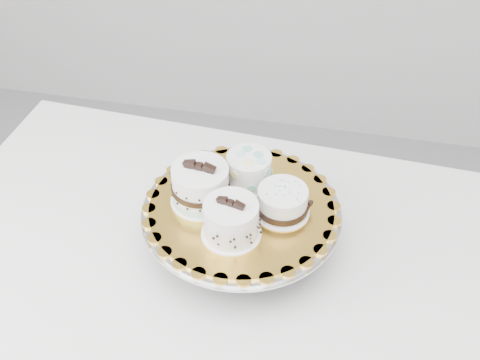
% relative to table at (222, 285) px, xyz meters
% --- Properties ---
extents(table, '(1.34, 0.94, 0.75)m').
position_rel_table_xyz_m(table, '(0.00, 0.00, 0.00)').
color(table, white).
rests_on(table, floor).
extents(cake_stand, '(0.40, 0.40, 0.11)m').
position_rel_table_xyz_m(cake_stand, '(0.03, 0.06, 0.14)').
color(cake_stand, gray).
rests_on(cake_stand, table).
extents(cake_board, '(0.41, 0.41, 0.01)m').
position_rel_table_xyz_m(cake_board, '(0.03, 0.06, 0.18)').
color(cake_board, gold).
rests_on(cake_board, cake_stand).
extents(cake_swirl, '(0.12, 0.12, 0.09)m').
position_rel_table_xyz_m(cake_swirl, '(0.02, -0.02, 0.22)').
color(cake_swirl, white).
rests_on(cake_swirl, cake_board).
extents(cake_banded, '(0.12, 0.12, 0.10)m').
position_rel_table_xyz_m(cake_banded, '(-0.05, 0.06, 0.22)').
color(cake_banded, white).
rests_on(cake_banded, cake_board).
extents(cake_dots, '(0.11, 0.11, 0.07)m').
position_rel_table_xyz_m(cake_dots, '(0.03, 0.13, 0.22)').
color(cake_dots, white).
rests_on(cake_dots, cake_board).
extents(cake_ribbon, '(0.12, 0.12, 0.06)m').
position_rel_table_xyz_m(cake_ribbon, '(0.11, 0.06, 0.21)').
color(cake_ribbon, white).
rests_on(cake_ribbon, cake_board).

